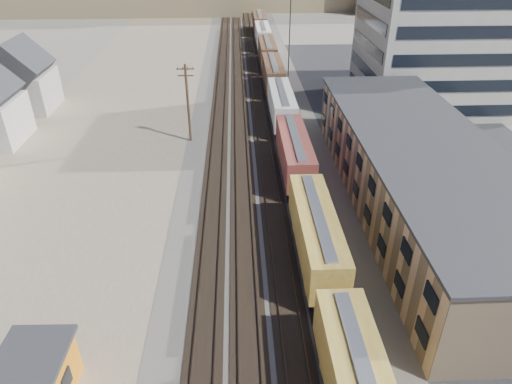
{
  "coord_description": "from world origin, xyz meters",
  "views": [
    {
      "loc": [
        -2.45,
        -12.77,
        24.59
      ],
      "look_at": [
        -0.83,
        23.53,
        3.0
      ],
      "focal_mm": 32.0,
      "sensor_mm": 36.0,
      "label": 1
    }
  ],
  "objects_px": {
    "freight_train": "(277,87)",
    "maintenance_shed": "(36,380)",
    "utility_pole_north": "(188,102)",
    "parked_car_blue": "(400,103)"
  },
  "relations": [
    {
      "from": "freight_train",
      "to": "maintenance_shed",
      "type": "xyz_separation_m",
      "value": [
        -18.17,
        -50.38,
        -0.9
      ]
    },
    {
      "from": "utility_pole_north",
      "to": "parked_car_blue",
      "type": "xyz_separation_m",
      "value": [
        31.18,
        11.33,
        -4.61
      ]
    },
    {
      "from": "maintenance_shed",
      "to": "parked_car_blue",
      "type": "relative_size",
      "value": 1.03
    },
    {
      "from": "maintenance_shed",
      "to": "parked_car_blue",
      "type": "distance_m",
      "value": 61.08
    },
    {
      "from": "parked_car_blue",
      "to": "maintenance_shed",
      "type": "bearing_deg",
      "value": -162.16
    },
    {
      "from": "freight_train",
      "to": "maintenance_shed",
      "type": "distance_m",
      "value": 53.57
    },
    {
      "from": "utility_pole_north",
      "to": "parked_car_blue",
      "type": "bearing_deg",
      "value": 19.96
    },
    {
      "from": "freight_train",
      "to": "utility_pole_north",
      "type": "relative_size",
      "value": 11.97
    },
    {
      "from": "freight_train",
      "to": "utility_pole_north",
      "type": "height_order",
      "value": "utility_pole_north"
    },
    {
      "from": "maintenance_shed",
      "to": "parked_car_blue",
      "type": "xyz_separation_m",
      "value": [
        37.05,
        48.55,
        -1.2
      ]
    }
  ]
}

